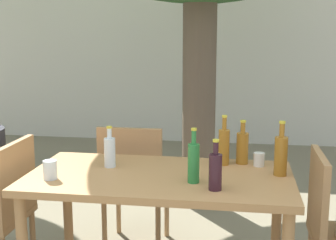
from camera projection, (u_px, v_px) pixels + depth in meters
cafe_building_wall at (210, 43)px, 6.44m from camera, size 10.00×0.08×2.80m
dining_table_front at (160, 191)px, 2.60m from camera, size 1.46×0.76×0.77m
patio_chair_0 at (0, 207)px, 2.77m from camera, size 0.44×0.44×0.92m
patio_chair_2 at (134, 180)px, 3.27m from camera, size 0.44×0.44×0.92m
amber_bottle_0 at (281, 154)px, 2.55m from camera, size 0.07×0.07×0.30m
green_bottle_1 at (194, 162)px, 2.42m from camera, size 0.06×0.06×0.29m
amber_bottle_2 at (224, 146)px, 2.75m from camera, size 0.06×0.06×0.30m
amber_bottle_3 at (242, 147)px, 2.78m from camera, size 0.07×0.07×0.26m
wine_bottle_4 at (215, 171)px, 2.31m from camera, size 0.07×0.07×0.26m
water_bottle_5 at (110, 151)px, 2.71m from camera, size 0.07×0.07×0.24m
drinking_glass_0 at (259, 159)px, 2.73m from camera, size 0.06×0.06×0.08m
drinking_glass_1 at (50, 170)px, 2.49m from camera, size 0.07×0.07×0.10m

